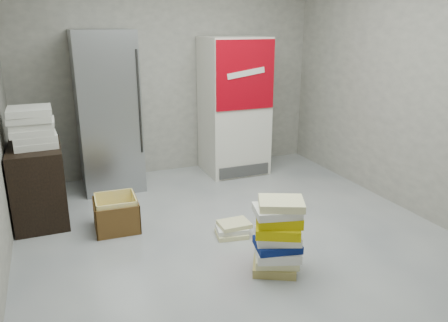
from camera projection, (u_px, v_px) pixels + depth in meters
name	position (u px, v px, depth m)	size (l,w,h in m)	color
ground	(250.00, 250.00, 3.96)	(5.00, 5.00, 0.00)	#B1B1AD
room_shell	(254.00, 46.00, 3.41)	(4.04, 5.04, 2.82)	#A5A194
steel_fridge	(108.00, 112.00, 5.23)	(0.70, 0.72, 1.90)	#989CA0
coke_cooler	(234.00, 106.00, 5.83)	(0.80, 0.73, 1.80)	silver
wood_shelf	(39.00, 184.00, 4.46)	(0.50, 0.80, 0.80)	black
supply_box_stack	(32.00, 127.00, 4.28)	(0.45, 0.44, 0.39)	silver
phonebook_stack_main	(277.00, 237.00, 3.53)	(0.47, 0.43, 0.64)	#A59550
phonebook_stack_side	(232.00, 229.00, 4.22)	(0.34, 0.29, 0.13)	beige
cardboard_box	(116.00, 216.00, 4.34)	(0.44, 0.44, 0.34)	yellow
bucket_lid	(273.00, 235.00, 4.16)	(0.30, 0.30, 0.08)	gold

